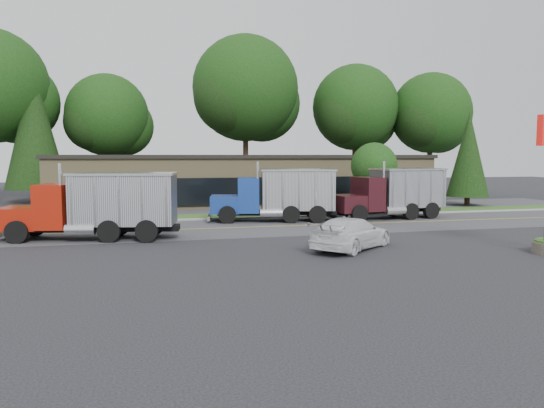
{
  "coord_description": "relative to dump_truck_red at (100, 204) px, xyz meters",
  "views": [
    {
      "loc": [
        -6.84,
        -21.49,
        4.24
      ],
      "look_at": [
        -0.44,
        4.36,
        1.8
      ],
      "focal_mm": 35.0,
      "sensor_mm": 36.0,
      "label": 1
    }
  ],
  "objects": [
    {
      "name": "ground",
      "position": [
        8.87,
        -6.46,
        -1.81
      ],
      "size": [
        140.0,
        140.0,
        0.0
      ],
      "primitive_type": "plane",
      "color": "#3A3A40",
      "rests_on": "ground"
    },
    {
      "name": "road",
      "position": [
        8.87,
        2.54,
        -1.81
      ],
      "size": [
        60.0,
        8.0,
        0.02
      ],
      "primitive_type": "cube",
      "color": "#545459",
      "rests_on": "ground"
    },
    {
      "name": "center_line",
      "position": [
        8.87,
        2.54,
        -1.81
      ],
      "size": [
        60.0,
        0.12,
        0.01
      ],
      "primitive_type": "cube",
      "color": "gold",
      "rests_on": "ground"
    },
    {
      "name": "curb",
      "position": [
        8.87,
        6.74,
        -1.81
      ],
      "size": [
        60.0,
        0.3,
        0.12
      ],
      "primitive_type": "cube",
      "color": "#9E9E99",
      "rests_on": "ground"
    },
    {
      "name": "grass_verge",
      "position": [
        8.87,
        8.54,
        -1.81
      ],
      "size": [
        60.0,
        3.4,
        0.03
      ],
      "primitive_type": "cube",
      "color": "#2F6121",
      "rests_on": "ground"
    },
    {
      "name": "far_parking",
      "position": [
        8.87,
        13.54,
        -1.81
      ],
      "size": [
        60.0,
        7.0,
        0.02
      ],
      "primitive_type": "cube",
      "color": "#545459",
      "rests_on": "ground"
    },
    {
      "name": "strip_mall",
      "position": [
        10.87,
        19.54,
        0.19
      ],
      "size": [
        32.0,
        12.0,
        4.0
      ],
      "primitive_type": "cube",
      "color": "#98845D",
      "rests_on": "ground"
    },
    {
      "name": "tree_far_b",
      "position": [
        -1.0,
        27.65,
        6.04
      ],
      "size": [
        8.62,
        8.11,
        12.3
      ],
      "color": "#382619",
      "rests_on": "ground"
    },
    {
      "name": "tree_far_c",
      "position": [
        13.05,
        27.69,
        8.93
      ],
      "size": [
        11.79,
        11.1,
        16.82
      ],
      "color": "#382619",
      "rests_on": "ground"
    },
    {
      "name": "tree_far_d",
      "position": [
        25.02,
        26.66,
        7.19
      ],
      "size": [
        9.89,
        9.31,
        14.11
      ],
      "color": "#382619",
      "rests_on": "ground"
    },
    {
      "name": "tree_far_e",
      "position": [
        33.01,
        24.66,
        6.62
      ],
      "size": [
        9.26,
        8.71,
        13.21
      ],
      "color": "#382619",
      "rests_on": "ground"
    },
    {
      "name": "evergreen_left",
      "position": [
        -7.13,
        23.54,
        4.95
      ],
      "size": [
        5.41,
        5.41,
        12.28
      ],
      "color": "#382619",
      "rests_on": "ground"
    },
    {
      "name": "evergreen_right",
      "position": [
        28.87,
        11.54,
        2.53
      ],
      "size": [
        3.48,
        3.48,
        7.91
      ],
      "color": "#382619",
      "rests_on": "ground"
    },
    {
      "name": "tree_verge",
      "position": [
        18.92,
        8.59,
        1.5
      ],
      "size": [
        3.65,
        3.44,
        5.21
      ],
      "color": "#382619",
      "rests_on": "ground"
    },
    {
      "name": "dump_truck_red",
      "position": [
        0.0,
        0.0,
        0.0
      ],
      "size": [
        8.97,
        4.04,
        3.36
      ],
      "rotation": [
        0.0,
        0.0,
        2.96
      ],
      "color": "black",
      "rests_on": "ground"
    },
    {
      "name": "dump_truck_blue",
      "position": [
        10.73,
        5.0,
        -0.0
      ],
      "size": [
        8.26,
        4.04,
        3.36
      ],
      "rotation": [
        0.0,
        0.0,
        2.95
      ],
      "color": "black",
      "rests_on": "ground"
    },
    {
      "name": "dump_truck_maroon",
      "position": [
        18.56,
        4.68,
        -0.0
      ],
      "size": [
        7.98,
        3.47,
        3.36
      ],
      "rotation": [
        0.0,
        0.0,
        3.26
      ],
      "color": "black",
      "rests_on": "ground"
    },
    {
      "name": "rally_car",
      "position": [
        11.22,
        -5.72,
        -1.08
      ],
      "size": [
        5.14,
        4.77,
        1.45
      ],
      "primitive_type": "imported",
      "rotation": [
        0.0,
        0.0,
        2.27
      ],
      "color": "silver",
      "rests_on": "ground"
    }
  ]
}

